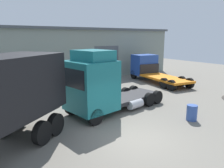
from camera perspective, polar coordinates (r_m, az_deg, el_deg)
ground_plane at (r=10.36m, az=6.19°, el=-14.15°), size 60.00×60.00×0.00m
warehouse_building at (r=26.41m, az=-20.39°, el=7.54°), size 33.28×9.62×5.58m
tractor_unit_teal at (r=12.81m, az=-3.64°, el=-0.37°), size 6.98×3.62×3.87m
flatbed_truck_blue at (r=23.79m, az=9.79°, el=4.04°), size 3.36×7.61×2.68m
oil_drum at (r=13.08m, az=20.13°, el=-7.06°), size 0.58×0.58×0.88m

